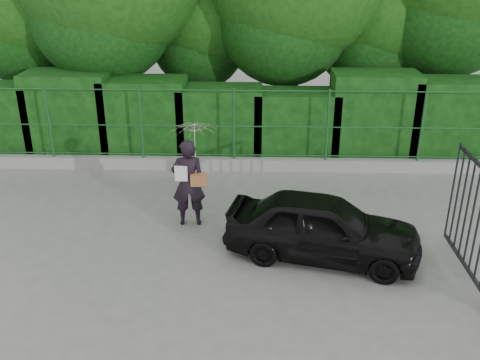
{
  "coord_description": "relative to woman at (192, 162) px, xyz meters",
  "views": [
    {
      "loc": [
        0.95,
        -8.09,
        5.19
      ],
      "look_at": [
        0.66,
        1.3,
        1.1
      ],
      "focal_mm": 40.0,
      "sensor_mm": 36.0,
      "label": 1
    }
  ],
  "objects": [
    {
      "name": "ground",
      "position": [
        0.3,
        -1.6,
        -1.35
      ],
      "size": [
        80.0,
        80.0,
        0.0
      ],
      "primitive_type": "plane",
      "color": "gray"
    },
    {
      "name": "kerb",
      "position": [
        0.3,
        2.9,
        -1.2
      ],
      "size": [
        14.0,
        0.25,
        0.3
      ],
      "primitive_type": "cube",
      "color": "#9E9E99",
      "rests_on": "ground"
    },
    {
      "name": "woman",
      "position": [
        0.0,
        0.0,
        0.0
      ],
      "size": [
        0.93,
        0.87,
        2.14
      ],
      "color": "black",
      "rests_on": "ground"
    },
    {
      "name": "hedge",
      "position": [
        0.37,
        3.9,
        -0.31
      ],
      "size": [
        14.2,
        1.2,
        2.29
      ],
      "color": "black",
      "rests_on": "ground"
    },
    {
      "name": "car",
      "position": [
        2.47,
        -1.2,
        -0.75
      ],
      "size": [
        3.71,
        2.18,
        1.19
      ],
      "primitive_type": "imported",
      "rotation": [
        0.0,
        0.0,
        1.34
      ],
      "color": "black",
      "rests_on": "ground"
    },
    {
      "name": "fence",
      "position": [
        0.52,
        2.9,
        -0.15
      ],
      "size": [
        14.13,
        0.06,
        1.8
      ],
      "color": "#1B4F24",
      "rests_on": "kerb"
    }
  ]
}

